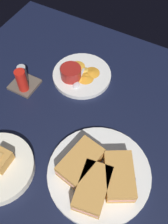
# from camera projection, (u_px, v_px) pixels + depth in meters

# --- Properties ---
(ground_plane) EXTENTS (1.10, 1.10, 0.03)m
(ground_plane) POSITION_uv_depth(u_px,v_px,m) (73.00, 147.00, 0.81)
(ground_plane) COLOR black
(plate_sandwich_main) EXTENTS (0.29, 0.29, 0.02)m
(plate_sandwich_main) POSITION_uv_depth(u_px,v_px,m) (99.00, 173.00, 0.74)
(plate_sandwich_main) COLOR silver
(plate_sandwich_main) RESTS_ON ground_plane
(sandwich_half_near) EXTENTS (0.14, 0.10, 0.05)m
(sandwich_half_near) POSITION_uv_depth(u_px,v_px,m) (81.00, 162.00, 0.72)
(sandwich_half_near) COLOR #C68C42
(sandwich_half_near) RESTS_ON plate_sandwich_main
(sandwich_half_far) EXTENTS (0.14, 0.10, 0.05)m
(sandwich_half_far) POSITION_uv_depth(u_px,v_px,m) (93.00, 188.00, 0.68)
(sandwich_half_far) COLOR #C68C42
(sandwich_half_far) RESTS_ON plate_sandwich_main
(sandwich_half_extra) EXTENTS (0.15, 0.13, 0.05)m
(sandwich_half_extra) POSITION_uv_depth(u_px,v_px,m) (119.00, 176.00, 0.70)
(sandwich_half_extra) COLOR #C68C42
(sandwich_half_extra) RESTS_ON plate_sandwich_main
(ramekin_dark_sauce) EXTENTS (0.07, 0.07, 0.04)m
(ramekin_dark_sauce) POSITION_uv_depth(u_px,v_px,m) (121.00, 181.00, 0.70)
(ramekin_dark_sauce) COLOR navy
(ramekin_dark_sauce) RESTS_ON plate_sandwich_main
(spoon_by_dark_ramekin) EXTENTS (0.05, 0.10, 0.01)m
(spoon_by_dark_ramekin) POSITION_uv_depth(u_px,v_px,m) (107.00, 168.00, 0.73)
(spoon_by_dark_ramekin) COLOR silver
(spoon_by_dark_ramekin) RESTS_ON plate_sandwich_main
(plate_chips_companion) EXTENTS (0.21, 0.21, 0.02)m
(plate_chips_companion) POSITION_uv_depth(u_px,v_px,m) (82.00, 75.00, 0.94)
(plate_chips_companion) COLOR silver
(plate_chips_companion) RESTS_ON ground_plane
(ramekin_light_gravy) EXTENTS (0.07, 0.07, 0.04)m
(ramekin_light_gravy) POSITION_uv_depth(u_px,v_px,m) (71.00, 72.00, 0.91)
(ramekin_light_gravy) COLOR maroon
(ramekin_light_gravy) RESTS_ON plate_chips_companion
(spoon_by_gravy_ramekin) EXTENTS (0.10, 0.03, 0.01)m
(spoon_by_gravy_ramekin) POSITION_uv_depth(u_px,v_px,m) (78.00, 82.00, 0.91)
(spoon_by_gravy_ramekin) COLOR silver
(spoon_by_gravy_ramekin) RESTS_ON plate_chips_companion
(plantain_chip_scatter) EXTENTS (0.11, 0.14, 0.01)m
(plantain_chip_scatter) POSITION_uv_depth(u_px,v_px,m) (84.00, 73.00, 0.94)
(plantain_chip_scatter) COLOR orange
(plantain_chip_scatter) RESTS_ON plate_chips_companion
(condiment_caddy) EXTENTS (0.09, 0.09, 0.10)m
(condiment_caddy) POSITION_uv_depth(u_px,v_px,m) (23.00, 80.00, 0.90)
(condiment_caddy) COLOR brown
(condiment_caddy) RESTS_ON ground_plane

